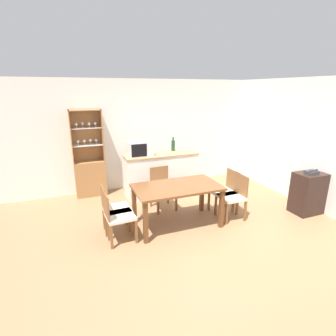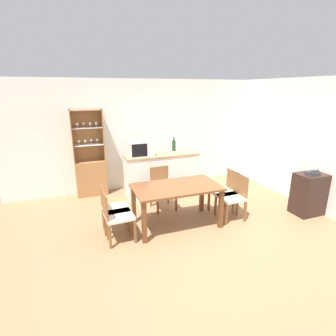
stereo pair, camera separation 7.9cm
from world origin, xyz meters
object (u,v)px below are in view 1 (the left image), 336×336
display_cabinet (90,171)px  dining_chair_head_far (162,188)px  microwave (140,149)px  side_cabinet (308,193)px  dining_chair_side_left_far (114,209)px  dining_table (177,192)px  dining_chair_side_right_near (233,196)px  telephone (312,172)px  dining_chair_side_left_near (117,216)px  wine_bottle (173,145)px  dining_chair_side_right_far (225,191)px

display_cabinet → dining_chair_head_far: size_ratio=2.29×
microwave → side_cabinet: 3.45m
display_cabinet → dining_chair_side_left_far: size_ratio=2.29×
dining_table → dining_chair_head_far: size_ratio=1.78×
dining_chair_side_right_near → telephone: 1.55m
dining_chair_side_left_near → dining_chair_side_left_far: size_ratio=1.00×
display_cabinet → wine_bottle: size_ratio=5.98×
dining_chair_head_far → microwave: microwave is taller
dining_chair_side_left_near → telephone: (3.58, -0.37, 0.41)m
dining_chair_side_left_far → side_cabinet: bearing=78.4°
dining_table → wine_bottle: bearing=70.0°
dining_chair_side_right_near → dining_chair_side_left_far: bearing=85.1°
side_cabinet → dining_table: bearing=169.7°
dining_chair_side_right_far → dining_chair_side_left_far: 2.14m
display_cabinet → wine_bottle: (1.87, -0.34, 0.50)m
microwave → side_cabinet: size_ratio=0.64×
dining_chair_head_far → display_cabinet: bearing=-47.6°
wine_bottle → telephone: size_ratio=1.44×
dining_table → telephone: 2.57m
display_cabinet → dining_chair_side_right_far: size_ratio=2.29×
wine_bottle → telephone: (1.91, -2.14, -0.23)m
telephone → microwave: bearing=144.4°
microwave → telephone: microwave is taller
dining_chair_side_left_far → side_cabinet: size_ratio=1.04×
dining_chair_side_left_near → wine_bottle: size_ratio=2.60×
dining_table → wine_bottle: wine_bottle is taller
microwave → telephone: size_ratio=2.31×
dining_chair_side_left_far → wine_bottle: (1.67, 1.52, 0.65)m
dining_table → display_cabinet: bearing=122.7°
dining_chair_side_left_far → wine_bottle: 2.35m
dining_chair_side_left_near → dining_chair_side_left_far: same height
dining_table → side_cabinet: bearing=-10.3°
dining_table → side_cabinet: (2.54, -0.46, -0.23)m
dining_chair_side_right_near → dining_chair_head_far: bearing=52.7°
dining_chair_side_right_far → dining_chair_side_right_near: (0.00, -0.25, 0.00)m
dining_chair_side_right_near → wine_bottle: (-0.47, 1.77, 0.65)m
microwave → wine_bottle: (0.83, 0.18, -0.03)m
dining_table → side_cabinet: side_cabinet is taller
dining_chair_side_left_far → telephone: (3.58, -0.62, 0.41)m
dining_chair_side_left_far → dining_chair_side_right_near: (2.14, -0.25, 0.00)m
wine_bottle → dining_chair_side_left_near: bearing=-133.3°
dining_table → dining_chair_side_right_near: (1.07, -0.13, -0.20)m
display_cabinet → dining_table: display_cabinet is taller
wine_bottle → dining_chair_side_left_far: bearing=-137.6°
dining_table → dining_chair_head_far: dining_chair_head_far is taller
dining_table → dining_chair_side_right_near: dining_chair_side_right_near is taller
wine_bottle → telephone: 2.88m
dining_chair_side_left_near → wine_bottle: wine_bottle is taller
dining_chair_side_left_far → wine_bottle: wine_bottle is taller
display_cabinet → dining_chair_side_right_near: size_ratio=2.29×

